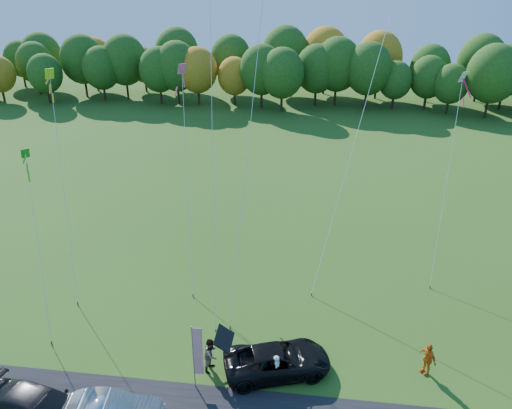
# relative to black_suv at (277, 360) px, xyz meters

# --- Properties ---
(ground) EXTENTS (160.00, 160.00, 0.00)m
(ground) POSITION_rel_black_suv_xyz_m (-1.84, -0.40, -0.77)
(ground) COLOR #274D14
(tree_line) EXTENTS (116.00, 12.00, 10.00)m
(tree_line) POSITION_rel_black_suv_xyz_m (-1.84, 54.60, -0.77)
(tree_line) COLOR #1E4711
(tree_line) RESTS_ON ground
(black_suv) EXTENTS (6.09, 4.15, 1.55)m
(black_suv) POSITION_rel_black_suv_xyz_m (0.00, 0.00, 0.00)
(black_suv) COLOR black
(black_suv) RESTS_ON ground
(person_tailgate_a) EXTENTS (0.49, 0.66, 1.66)m
(person_tailgate_a) POSITION_rel_black_suv_xyz_m (0.06, -0.68, 0.06)
(person_tailgate_a) COLOR white
(person_tailgate_a) RESTS_ON ground
(person_tailgate_b) EXTENTS (0.92, 1.08, 1.94)m
(person_tailgate_b) POSITION_rel_black_suv_xyz_m (-3.46, -0.22, 0.19)
(person_tailgate_b) COLOR gray
(person_tailgate_b) RESTS_ON ground
(person_east) EXTENTS (1.02, 1.16, 1.88)m
(person_east) POSITION_rel_black_suv_xyz_m (7.72, 0.94, 0.16)
(person_east) COLOR orange
(person_east) RESTS_ON ground
(feather_flag) EXTENTS (0.51, 0.10, 3.84)m
(feather_flag) POSITION_rel_black_suv_xyz_m (-3.85, -1.53, 1.57)
(feather_flag) COLOR #999999
(feather_flag) RESTS_ON ground
(kite_delta_blue) EXTENTS (3.43, 12.12, 27.94)m
(kite_delta_blue) POSITION_rel_black_suv_xyz_m (-4.77, 8.37, 13.07)
(kite_delta_blue) COLOR #4C3F33
(kite_delta_blue) RESTS_ON ground
(kite_parafoil_orange) EXTENTS (8.86, 12.95, 30.17)m
(kite_parafoil_orange) POSITION_rel_black_suv_xyz_m (5.12, 13.11, 14.09)
(kite_parafoil_orange) COLOR #4C3F33
(kite_parafoil_orange) RESTS_ON ground
(kite_delta_red) EXTENTS (2.87, 10.81, 23.40)m
(kite_delta_red) POSITION_rel_black_suv_xyz_m (-2.41, 8.22, 11.02)
(kite_delta_red) COLOR #4C3F33
(kite_delta_red) RESTS_ON ground
(kite_diamond_yellow) EXTENTS (3.26, 6.77, 13.82)m
(kite_diamond_yellow) POSITION_rel_black_suv_xyz_m (-14.34, 7.23, 5.91)
(kite_diamond_yellow) COLOR #4C3F33
(kite_diamond_yellow) RESTS_ON ground
(kite_diamond_green) EXTENTS (3.08, 5.69, 10.08)m
(kite_diamond_green) POSITION_rel_black_suv_xyz_m (-14.12, 3.07, 4.08)
(kite_diamond_green) COLOR #4C3F33
(kite_diamond_green) RESTS_ON ground
(kite_diamond_white) EXTENTS (2.23, 7.61, 13.24)m
(kite_diamond_white) POSITION_rel_black_suv_xyz_m (10.20, 12.31, 5.65)
(kite_diamond_white) COLOR #4C3F33
(kite_diamond_white) RESTS_ON ground
(kite_diamond_pink) EXTENTS (2.46, 7.89, 13.81)m
(kite_diamond_pink) POSITION_rel_black_suv_xyz_m (-6.89, 9.52, 5.91)
(kite_diamond_pink) COLOR #4C3F33
(kite_diamond_pink) RESTS_ON ground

